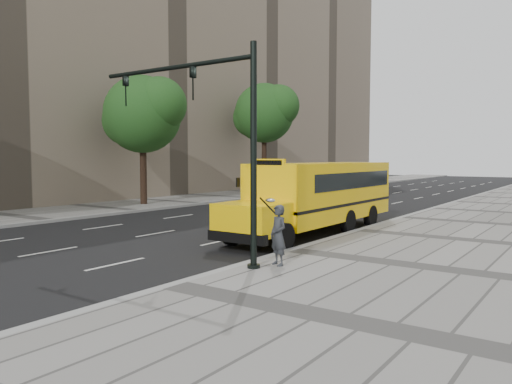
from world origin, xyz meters
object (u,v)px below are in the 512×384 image
Objects in this scene: tree_c at (265,113)px; school_bus at (321,191)px; taxi_near at (266,212)px; traffic_signal at (214,128)px; taxi_far at (299,198)px; tree_b at (143,114)px; pedestrian at (278,235)px.

tree_c is 23.77m from school_bus.
school_bus is at bearing 8.27° from taxi_near.
school_bus reaches higher than taxi_near.
traffic_signal is at bearing -58.82° from tree_c.
tree_c is 2.39× the size of taxi_far.
taxi_near is at bearing 113.64° from traffic_signal.
tree_c is (0.00, 14.29, 1.10)m from tree_b.
pedestrian is 0.27× the size of traffic_signal.
taxi_near is at bearing -55.88° from tree_c.
traffic_signal is at bearing -85.10° from school_bus.
school_bus is 2.92m from taxi_near.
taxi_near is 2.42× the size of pedestrian.
taxi_near is (12.19, -3.70, -5.39)m from tree_b.
taxi_near is at bearing -174.08° from school_bus.
tree_b is 11.58m from taxi_far.
traffic_signal reaches higher than taxi_near.
tree_b is 15.90m from school_bus.
tree_b is 2.04× the size of taxi_near.
tree_c reaches higher than tree_b.
tree_b is 1.34× the size of traffic_signal.
school_bus reaches higher than pedestrian.
tree_c is 2.33× the size of taxi_near.
taxi_far is (9.11, -9.63, -6.53)m from tree_c.
tree_c is 5.63× the size of pedestrian.
taxi_far is at bearing -46.61° from tree_c.
tree_b is at bearing 143.63° from traffic_signal.
traffic_signal reaches higher than pedestrian.
school_bus is at bearing -64.75° from taxi_far.
tree_c is 1.53× the size of traffic_signal.
tree_c is 22.68m from taxi_near.
taxi_near is (12.19, -17.99, -6.49)m from tree_c.
tree_c is at bearing 126.47° from taxi_near.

